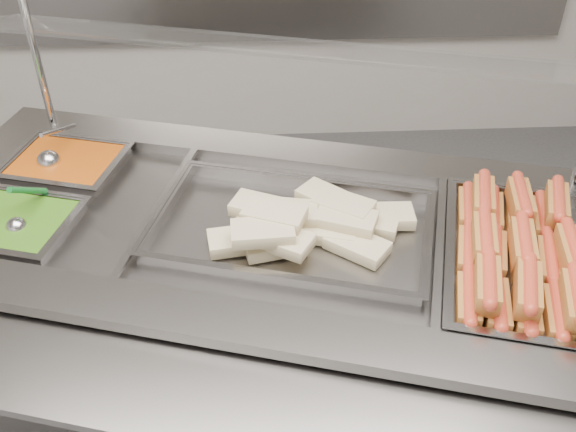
{
  "coord_description": "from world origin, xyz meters",
  "views": [
    {
      "loc": [
        -0.11,
        -0.78,
        1.92
      ],
      "look_at": [
        -0.04,
        0.51,
        0.92
      ],
      "focal_mm": 40.0,
      "sensor_mm": 36.0,
      "label": 1
    }
  ],
  "objects_px": {
    "sneeze_guard": "(287,52)",
    "serving_spoon": "(19,221)",
    "pan_wraps": "(292,232)",
    "ladle": "(50,160)",
    "pan_hotdogs": "(519,268)",
    "steam_counter": "(272,339)"
  },
  "relations": [
    {
      "from": "pan_hotdogs",
      "to": "pan_wraps",
      "type": "height_order",
      "value": "same"
    },
    {
      "from": "ladle",
      "to": "serving_spoon",
      "type": "distance_m",
      "value": 0.29
    },
    {
      "from": "pan_wraps",
      "to": "serving_spoon",
      "type": "xyz_separation_m",
      "value": [
        -0.69,
        0.04,
        0.04
      ]
    },
    {
      "from": "pan_hotdogs",
      "to": "ladle",
      "type": "relative_size",
      "value": 3.15
    },
    {
      "from": "sneeze_guard",
      "to": "pan_hotdogs",
      "type": "bearing_deg",
      "value": -34.76
    },
    {
      "from": "pan_hotdogs",
      "to": "pan_wraps",
      "type": "distance_m",
      "value": 0.57
    },
    {
      "from": "serving_spoon",
      "to": "ladle",
      "type": "bearing_deg",
      "value": 88.54
    },
    {
      "from": "sneeze_guard",
      "to": "ladle",
      "type": "xyz_separation_m",
      "value": [
        -0.69,
        0.1,
        -0.36
      ]
    },
    {
      "from": "sneeze_guard",
      "to": "serving_spoon",
      "type": "bearing_deg",
      "value": -164.55
    },
    {
      "from": "sneeze_guard",
      "to": "pan_wraps",
      "type": "bearing_deg",
      "value": -90.13
    },
    {
      "from": "sneeze_guard",
      "to": "steam_counter",
      "type": "bearing_deg",
      "value": -105.47
    },
    {
      "from": "sneeze_guard",
      "to": "serving_spoon",
      "type": "height_order",
      "value": "sneeze_guard"
    },
    {
      "from": "pan_wraps",
      "to": "ladle",
      "type": "distance_m",
      "value": 0.76
    },
    {
      "from": "serving_spoon",
      "to": "pan_hotdogs",
      "type": "bearing_deg",
      "value": -8.59
    },
    {
      "from": "pan_wraps",
      "to": "ladle",
      "type": "xyz_separation_m",
      "value": [
        -0.69,
        0.33,
        0.03
      ]
    },
    {
      "from": "pan_hotdogs",
      "to": "ladle",
      "type": "xyz_separation_m",
      "value": [
        -1.23,
        0.48,
        0.05
      ]
    },
    {
      "from": "pan_hotdogs",
      "to": "pan_wraps",
      "type": "xyz_separation_m",
      "value": [
        -0.55,
        0.15,
        0.02
      ]
    },
    {
      "from": "pan_wraps",
      "to": "serving_spoon",
      "type": "bearing_deg",
      "value": 177.04
    },
    {
      "from": "sneeze_guard",
      "to": "pan_wraps",
      "type": "distance_m",
      "value": 0.45
    },
    {
      "from": "sneeze_guard",
      "to": "pan_hotdogs",
      "type": "height_order",
      "value": "sneeze_guard"
    },
    {
      "from": "steam_counter",
      "to": "serving_spoon",
      "type": "distance_m",
      "value": 0.79
    },
    {
      "from": "sneeze_guard",
      "to": "pan_hotdogs",
      "type": "xyz_separation_m",
      "value": [
        0.55,
        -0.38,
        -0.41
      ]
    }
  ]
}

